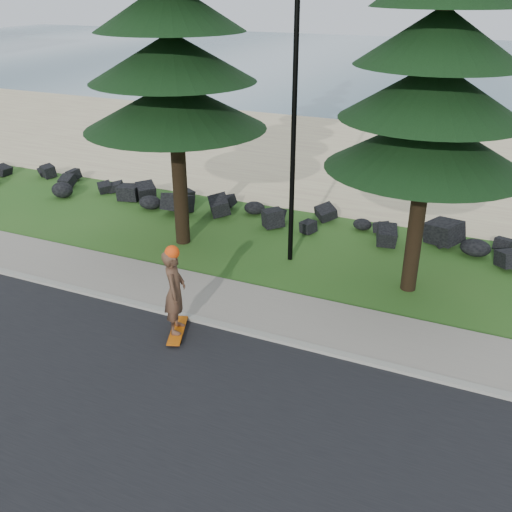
{
  "coord_description": "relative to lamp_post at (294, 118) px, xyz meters",
  "views": [
    {
      "loc": [
        5.18,
        -10.97,
        7.36
      ],
      "look_at": [
        0.32,
        0.0,
        1.57
      ],
      "focal_mm": 40.0,
      "sensor_mm": 36.0,
      "label": 1
    }
  ],
  "objects": [
    {
      "name": "sidewalk",
      "position": [
        0.0,
        -3.0,
        -4.09
      ],
      "size": [
        160.0,
        2.0,
        0.08
      ],
      "primitive_type": "cube",
      "color": "gray",
      "rests_on": "ground"
    },
    {
      "name": "lamp_post",
      "position": [
        0.0,
        0.0,
        0.0
      ],
      "size": [
        0.25,
        0.14,
        8.14
      ],
      "color": "black",
      "rests_on": "ground"
    },
    {
      "name": "beach_sand",
      "position": [
        0.0,
        11.3,
        -4.13
      ],
      "size": [
        160.0,
        15.0,
        0.01
      ],
      "primitive_type": "cube",
      "color": "tan",
      "rests_on": "ground"
    },
    {
      "name": "kerb",
      "position": [
        0.0,
        -4.1,
        -4.08
      ],
      "size": [
        160.0,
        0.2,
        0.1
      ],
      "primitive_type": "cube",
      "color": "#9D9B8D",
      "rests_on": "ground"
    },
    {
      "name": "ground",
      "position": [
        0.0,
        -3.2,
        -4.13
      ],
      "size": [
        160.0,
        160.0,
        0.0
      ],
      "primitive_type": "plane",
      "color": "#295A1C",
      "rests_on": "ground"
    },
    {
      "name": "seawall_boulders",
      "position": [
        0.0,
        2.4,
        -4.13
      ],
      "size": [
        60.0,
        2.4,
        1.1
      ],
      "primitive_type": null,
      "color": "black",
      "rests_on": "ground"
    },
    {
      "name": "road",
      "position": [
        0.0,
        -7.7,
        -4.12
      ],
      "size": [
        160.0,
        7.0,
        0.02
      ],
      "primitive_type": "cube",
      "color": "black",
      "rests_on": "ground"
    },
    {
      "name": "skateboarder",
      "position": [
        -0.96,
        -4.78,
        -3.01
      ],
      "size": [
        0.71,
        1.23,
        2.24
      ],
      "rotation": [
        0.0,
        0.0,
        1.94
      ],
      "color": "#C0550B",
      "rests_on": "ground"
    },
    {
      "name": "ocean",
      "position": [
        0.0,
        47.8,
        -4.13
      ],
      "size": [
        160.0,
        58.0,
        0.01
      ],
      "primitive_type": "cube",
      "color": "#3B6171",
      "rests_on": "ground"
    }
  ]
}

